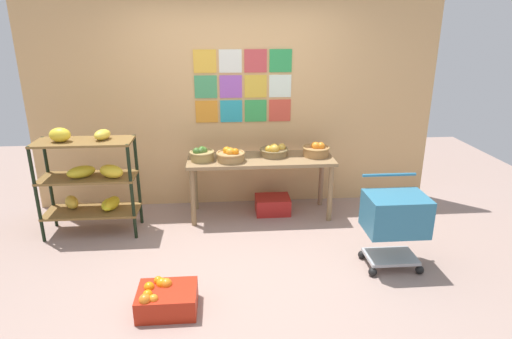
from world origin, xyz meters
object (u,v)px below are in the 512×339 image
object	(u,v)px
fruit_basket_back_left	(316,150)
produce_crate_under_table	(273,205)
display_table	(261,165)
fruit_basket_right	(202,154)
orange_crate_foreground	(166,299)
shopping_cart	(395,217)
banana_shelf_unit	(90,177)
fruit_basket_left	(274,151)
fruit_basket_centre	(231,155)

from	to	relation	value
fruit_basket_back_left	produce_crate_under_table	xyz separation A→B (m)	(-0.51, 0.02, -0.70)
display_table	fruit_basket_right	size ratio (longest dim) A/B	5.98
produce_crate_under_table	orange_crate_foreground	size ratio (longest dim) A/B	0.87
produce_crate_under_table	shopping_cart	world-z (taller)	shopping_cart
display_table	produce_crate_under_table	size ratio (longest dim) A/B	4.09
banana_shelf_unit	fruit_basket_right	bearing A→B (deg)	12.72
fruit_basket_back_left	fruit_basket_left	bearing A→B (deg)	175.70
fruit_basket_right	produce_crate_under_table	size ratio (longest dim) A/B	0.68
fruit_basket_left	shopping_cart	bearing A→B (deg)	-53.90
fruit_basket_back_left	fruit_basket_left	xyz separation A→B (m)	(-0.50, 0.04, -0.01)
display_table	orange_crate_foreground	size ratio (longest dim) A/B	3.58
fruit_basket_left	fruit_basket_back_left	bearing A→B (deg)	-4.30
fruit_basket_centre	produce_crate_under_table	bearing A→B (deg)	14.66
fruit_basket_left	produce_crate_under_table	xyz separation A→B (m)	(-0.02, -0.02, -0.69)
fruit_basket_left	fruit_basket_right	bearing A→B (deg)	-173.00
fruit_basket_centre	shopping_cart	distance (m)	1.93
produce_crate_under_table	shopping_cart	distance (m)	1.70
banana_shelf_unit	orange_crate_foreground	xyz separation A→B (m)	(0.94, -1.48, -0.55)
display_table	banana_shelf_unit	bearing A→B (deg)	-170.51
orange_crate_foreground	display_table	bearing A→B (deg)	62.38
fruit_basket_back_left	orange_crate_foreground	xyz separation A→B (m)	(-1.60, -1.81, -0.69)
fruit_basket_centre	orange_crate_foreground	distance (m)	1.92
fruit_basket_back_left	fruit_basket_right	world-z (taller)	fruit_basket_back_left
fruit_basket_back_left	shopping_cart	distance (m)	1.42
shopping_cart	display_table	bearing A→B (deg)	128.87
display_table	fruit_basket_centre	size ratio (longest dim) A/B	5.16
fruit_basket_left	orange_crate_foreground	size ratio (longest dim) A/B	0.72
fruit_basket_right	orange_crate_foreground	bearing A→B (deg)	-98.26
fruit_basket_back_left	orange_crate_foreground	distance (m)	2.52
fruit_basket_back_left	produce_crate_under_table	world-z (taller)	fruit_basket_back_left
display_table	fruit_basket_back_left	bearing A→B (deg)	2.00
fruit_basket_right	display_table	bearing A→B (deg)	3.69
produce_crate_under_table	orange_crate_foreground	world-z (taller)	orange_crate_foreground
display_table	fruit_basket_right	xyz separation A→B (m)	(-0.68, -0.04, 0.17)
fruit_basket_centre	fruit_basket_left	bearing A→B (deg)	16.47
banana_shelf_unit	fruit_basket_centre	distance (m)	1.55
fruit_basket_right	shopping_cart	world-z (taller)	fruit_basket_right
banana_shelf_unit	orange_crate_foreground	world-z (taller)	banana_shelf_unit
produce_crate_under_table	fruit_basket_left	bearing A→B (deg)	55.09
produce_crate_under_table	shopping_cart	xyz separation A→B (m)	(0.99, -1.32, 0.42)
fruit_basket_left	display_table	bearing A→B (deg)	-160.27
fruit_basket_back_left	fruit_basket_centre	size ratio (longest dim) A/B	0.98
fruit_basket_back_left	produce_crate_under_table	distance (m)	0.87
banana_shelf_unit	fruit_basket_centre	xyz separation A→B (m)	(1.53, 0.22, 0.14)
fruit_basket_centre	fruit_basket_right	size ratio (longest dim) A/B	1.16
display_table	fruit_basket_centre	world-z (taller)	fruit_basket_centre
orange_crate_foreground	banana_shelf_unit	bearing A→B (deg)	122.59
banana_shelf_unit	produce_crate_under_table	distance (m)	2.14
display_table	orange_crate_foreground	bearing A→B (deg)	-117.62
banana_shelf_unit	orange_crate_foreground	size ratio (longest dim) A/B	2.53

